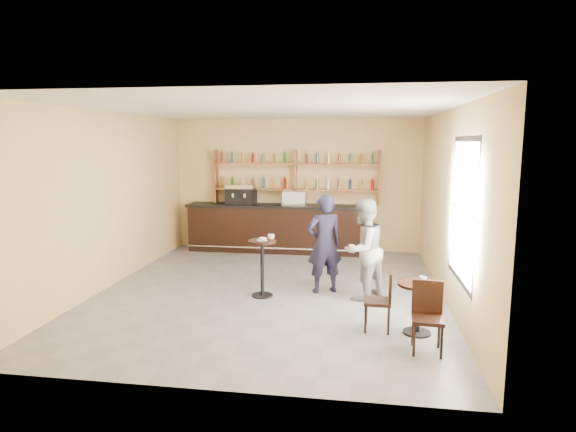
# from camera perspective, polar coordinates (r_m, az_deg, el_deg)

# --- Properties ---
(floor) EXTENTS (7.00, 7.00, 0.00)m
(floor) POSITION_cam_1_polar(r_m,az_deg,el_deg) (8.74, -2.10, -8.91)
(floor) COLOR slate
(floor) RESTS_ON ground
(ceiling) EXTENTS (7.00, 7.00, 0.00)m
(ceiling) POSITION_cam_1_polar(r_m,az_deg,el_deg) (8.34, -2.23, 12.53)
(ceiling) COLOR white
(ceiling) RESTS_ON wall_back
(wall_back) EXTENTS (7.00, 0.00, 7.00)m
(wall_back) POSITION_cam_1_polar(r_m,az_deg,el_deg) (11.82, 0.99, 3.70)
(wall_back) COLOR #E3BF81
(wall_back) RESTS_ON floor
(wall_front) EXTENTS (7.00, 0.00, 7.00)m
(wall_front) POSITION_cam_1_polar(r_m,az_deg,el_deg) (5.04, -9.59, -3.50)
(wall_front) COLOR #E3BF81
(wall_front) RESTS_ON floor
(wall_left) EXTENTS (0.00, 7.00, 7.00)m
(wall_left) POSITION_cam_1_polar(r_m,az_deg,el_deg) (9.42, -20.42, 1.81)
(wall_left) COLOR #E3BF81
(wall_left) RESTS_ON floor
(wall_right) EXTENTS (0.00, 7.00, 7.00)m
(wall_right) POSITION_cam_1_polar(r_m,az_deg,el_deg) (8.37, 18.46, 1.09)
(wall_right) COLOR #E3BF81
(wall_right) RESTS_ON floor
(window_pane) EXTENTS (0.00, 2.00, 2.00)m
(window_pane) POSITION_cam_1_polar(r_m,az_deg,el_deg) (7.19, 20.06, 0.59)
(window_pane) COLOR white
(window_pane) RESTS_ON wall_right
(window_frame) EXTENTS (0.04, 1.70, 2.10)m
(window_frame) POSITION_cam_1_polar(r_m,az_deg,el_deg) (7.19, 20.01, 0.59)
(window_frame) COLOR black
(window_frame) RESTS_ON wall_right
(shelf_unit) EXTENTS (4.00, 0.26, 1.40)m
(shelf_unit) POSITION_cam_1_polar(r_m,az_deg,el_deg) (11.68, 0.91, 4.67)
(shelf_unit) COLOR brown
(shelf_unit) RESTS_ON wall_back
(liquor_bottles) EXTENTS (3.68, 0.10, 1.00)m
(liquor_bottles) POSITION_cam_1_polar(r_m,az_deg,el_deg) (11.67, 0.91, 5.50)
(liquor_bottles) COLOR #8C5919
(liquor_bottles) RESTS_ON shelf_unit
(bar_counter) EXTENTS (4.24, 0.83, 1.15)m
(bar_counter) POSITION_cam_1_polar(r_m,az_deg,el_deg) (11.70, -1.62, -1.43)
(bar_counter) COLOR black
(bar_counter) RESTS_ON floor
(espresso_machine) EXTENTS (0.72, 0.51, 0.48)m
(espresso_machine) POSITION_cam_1_polar(r_m,az_deg,el_deg) (11.75, -5.58, 2.60)
(espresso_machine) COLOR black
(espresso_machine) RESTS_ON bar_counter
(pastry_case) EXTENTS (0.56, 0.45, 0.33)m
(pastry_case) POSITION_cam_1_polar(r_m,az_deg,el_deg) (11.51, 0.78, 2.13)
(pastry_case) COLOR silver
(pastry_case) RESTS_ON bar_counter
(pedestal_table) EXTENTS (0.57, 0.57, 0.99)m
(pedestal_table) POSITION_cam_1_polar(r_m,az_deg,el_deg) (8.35, -3.07, -6.22)
(pedestal_table) COLOR black
(pedestal_table) RESTS_ON floor
(napkin) EXTENTS (0.21, 0.21, 0.00)m
(napkin) POSITION_cam_1_polar(r_m,az_deg,el_deg) (8.23, -3.10, -2.88)
(napkin) COLOR white
(napkin) RESTS_ON pedestal_table
(donut) EXTENTS (0.17, 0.17, 0.05)m
(donut) POSITION_cam_1_polar(r_m,az_deg,el_deg) (8.22, -3.05, -2.72)
(donut) COLOR #D3884D
(donut) RESTS_ON napkin
(cup_pedestal) EXTENTS (0.12, 0.12, 0.09)m
(cup_pedestal) POSITION_cam_1_polar(r_m,az_deg,el_deg) (8.30, -2.02, -2.48)
(cup_pedestal) COLOR white
(cup_pedestal) RESTS_ON pedestal_table
(man_main) EXTENTS (0.75, 0.63, 1.75)m
(man_main) POSITION_cam_1_polar(r_m,az_deg,el_deg) (8.51, 4.33, -3.31)
(man_main) COLOR black
(man_main) RESTS_ON floor
(cafe_table) EXTENTS (0.76, 0.76, 0.73)m
(cafe_table) POSITION_cam_1_polar(r_m,az_deg,el_deg) (7.04, 15.13, -10.51)
(cafe_table) COLOR black
(cafe_table) RESTS_ON floor
(cup_cafe) EXTENTS (0.11, 0.11, 0.09)m
(cup_cafe) POSITION_cam_1_polar(r_m,az_deg,el_deg) (6.92, 15.68, -7.29)
(cup_cafe) COLOR white
(cup_cafe) RESTS_ON cafe_table
(chair_west) EXTENTS (0.39, 0.39, 0.86)m
(chair_west) POSITION_cam_1_polar(r_m,az_deg,el_deg) (7.03, 10.58, -9.84)
(chair_west) COLOR black
(chair_west) RESTS_ON floor
(chair_south) EXTENTS (0.41, 0.41, 0.90)m
(chair_south) POSITION_cam_1_polar(r_m,az_deg,el_deg) (6.46, 16.22, -11.58)
(chair_south) COLOR black
(chair_south) RESTS_ON floor
(patron_second) EXTENTS (1.03, 1.06, 1.72)m
(patron_second) POSITION_cam_1_polar(r_m,az_deg,el_deg) (8.23, 8.90, -3.92)
(patron_second) COLOR gray
(patron_second) RESTS_ON floor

